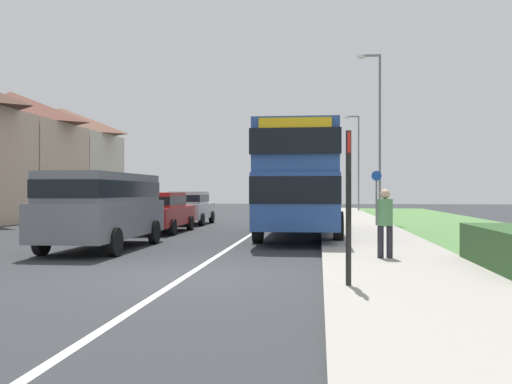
{
  "coord_description": "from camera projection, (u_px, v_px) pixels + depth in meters",
  "views": [
    {
      "loc": [
        2.53,
        -10.54,
        1.64
      ],
      "look_at": [
        0.75,
        5.34,
        1.6
      ],
      "focal_mm": 39.59,
      "sensor_mm": 36.0,
      "label": 1
    }
  ],
  "objects": [
    {
      "name": "ground_plane",
      "position": [
        186.0,
        276.0,
        10.76
      ],
      "size": [
        120.0,
        120.0,
        0.0
      ],
      "primitive_type": "plane",
      "color": "#2D3033"
    },
    {
      "name": "lane_marking_centre",
      "position": [
        243.0,
        240.0,
        18.71
      ],
      "size": [
        0.14,
        60.0,
        0.01
      ],
      "primitive_type": "cube",
      "color": "silver",
      "rests_on": "ground_plane"
    },
    {
      "name": "pavement_near_side",
      "position": [
        377.0,
        245.0,
        16.26
      ],
      "size": [
        3.2,
        68.0,
        0.12
      ],
      "primitive_type": "cube",
      "color": "#9E998E",
      "rests_on": "ground_plane"
    },
    {
      "name": "double_decker_bus",
      "position": [
        301.0,
        177.0,
        20.2
      ],
      "size": [
        2.8,
        9.75,
        3.7
      ],
      "color": "#284C93",
      "rests_on": "ground_plane"
    },
    {
      "name": "parked_van_grey",
      "position": [
        103.0,
        204.0,
        15.77
      ],
      "size": [
        2.11,
        5.45,
        2.12
      ],
      "color": "slate",
      "rests_on": "ground_plane"
    },
    {
      "name": "parked_car_red",
      "position": [
        160.0,
        210.0,
        21.99
      ],
      "size": [
        1.87,
        4.58,
        1.57
      ],
      "color": "#B21E1E",
      "rests_on": "ground_plane"
    },
    {
      "name": "parked_car_silver",
      "position": [
        190.0,
        206.0,
        27.35
      ],
      "size": [
        1.88,
        3.99,
        1.6
      ],
      "color": "#B7B7BC",
      "rests_on": "ground_plane"
    },
    {
      "name": "pedestrian_at_stop",
      "position": [
        385.0,
        220.0,
        12.69
      ],
      "size": [
        0.34,
        0.34,
        1.67
      ],
      "color": "#23232D",
      "rests_on": "ground_plane"
    },
    {
      "name": "bus_stop_sign",
      "position": [
        349.0,
        197.0,
        9.04
      ],
      "size": [
        0.09,
        0.52,
        2.6
      ],
      "color": "black",
      "rests_on": "ground_plane"
    },
    {
      "name": "cycle_route_sign",
      "position": [
        376.0,
        195.0,
        25.0
      ],
      "size": [
        0.44,
        0.08,
        2.52
      ],
      "color": "slate",
      "rests_on": "ground_plane"
    },
    {
      "name": "street_lamp_near",
      "position": [
        512.0,
        42.0,
        8.47
      ],
      "size": [
        1.14,
        0.2,
        6.66
      ],
      "color": "slate",
      "rests_on": "ground_plane"
    },
    {
      "name": "street_lamp_mid",
      "position": [
        378.0,
        128.0,
        27.22
      ],
      "size": [
        1.14,
        0.2,
        8.23
      ],
      "color": "slate",
      "rests_on": "ground_plane"
    },
    {
      "name": "street_lamp_far",
      "position": [
        357.0,
        157.0,
        43.77
      ],
      "size": [
        1.14,
        0.2,
        7.46
      ],
      "color": "slate",
      "rests_on": "ground_plane"
    }
  ]
}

